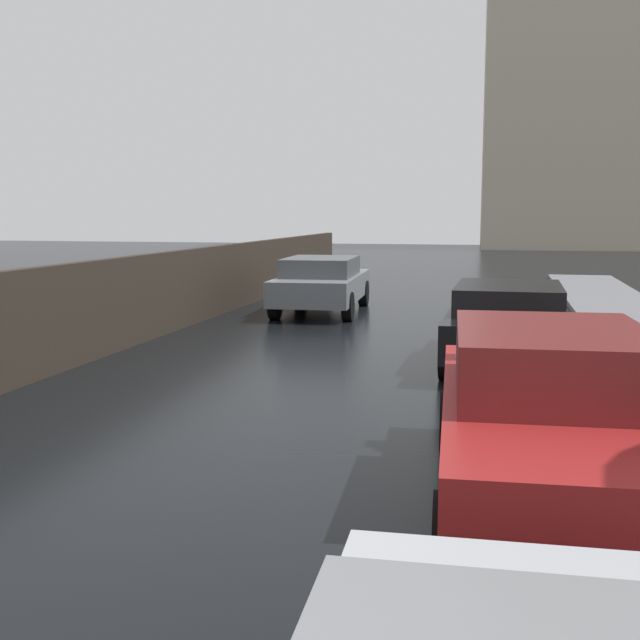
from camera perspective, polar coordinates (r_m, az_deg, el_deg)
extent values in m
cube|color=maroon|center=(6.73, 16.34, -7.88)|extent=(1.99, 4.55, 0.66)
cube|color=maroon|center=(6.66, 16.48, -2.80)|extent=(1.64, 2.22, 0.53)
cylinder|color=black|center=(8.19, 9.49, -7.26)|extent=(0.26, 0.62, 0.61)
cylinder|color=black|center=(8.34, 20.55, -7.37)|extent=(0.26, 0.62, 0.61)
cylinder|color=black|center=(5.40, 9.38, -15.34)|extent=(0.26, 0.62, 0.61)
cube|color=slate|center=(19.10, 0.17, 2.43)|extent=(2.06, 4.59, 0.58)
cube|color=#494D50|center=(18.85, 0.06, 3.91)|extent=(1.73, 2.44, 0.43)
cylinder|color=black|center=(17.54, 2.04, 0.98)|extent=(0.25, 0.67, 0.66)
cylinder|color=black|center=(17.85, -3.30, 1.09)|extent=(0.25, 0.67, 0.66)
cylinder|color=black|center=(20.47, 3.19, 1.96)|extent=(0.25, 0.67, 0.66)
cylinder|color=black|center=(20.74, -1.42, 2.05)|extent=(0.25, 0.67, 0.66)
cube|color=black|center=(12.89, 13.49, -0.47)|extent=(1.89, 4.35, 0.57)
cube|color=black|center=(12.62, 13.56, 1.59)|extent=(1.64, 2.31, 0.41)
cylinder|color=black|center=(14.37, 10.18, -0.68)|extent=(0.23, 0.65, 0.65)
cylinder|color=black|center=(14.36, 16.85, -0.90)|extent=(0.23, 0.65, 0.65)
cylinder|color=black|center=(11.57, 9.23, -2.71)|extent=(0.23, 0.65, 0.65)
cylinder|color=black|center=(11.56, 17.54, -2.98)|extent=(0.23, 0.65, 0.65)
cube|color=#B2A88E|center=(58.03, 19.08, 20.85)|extent=(13.56, 9.08, 31.79)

